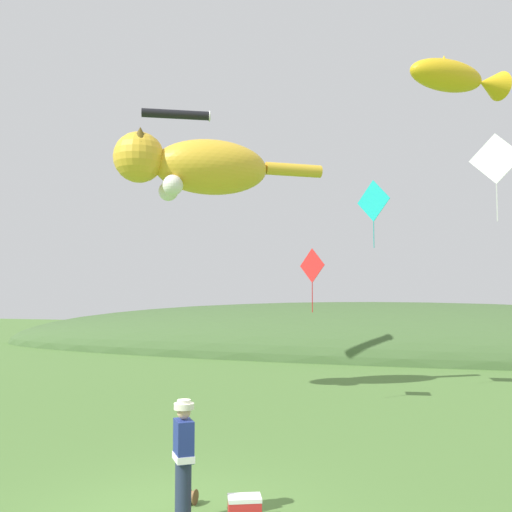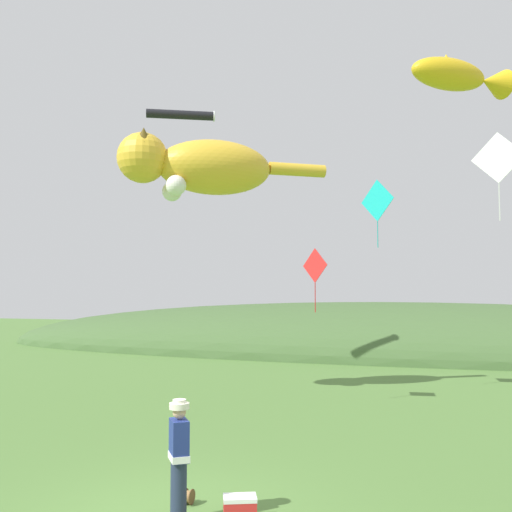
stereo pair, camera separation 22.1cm
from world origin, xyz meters
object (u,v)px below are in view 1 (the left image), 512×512
object	(u,v)px
kite_fish_windsock	(456,77)
kite_diamond_red	(312,266)
picnic_cooler	(245,508)
kite_diamond_white	(496,159)
festival_attendant	(183,456)
kite_diamond_teal	(373,201)
kite_spool	(192,497)
kite_tube_streamer	(177,114)
kite_giant_cat	(196,167)

from	to	relation	value
kite_fish_windsock	kite_diamond_red	distance (m)	6.62
picnic_cooler	kite_diamond_white	world-z (taller)	kite_diamond_white
kite_diamond_red	kite_diamond_white	bearing A→B (deg)	-26.27
festival_attendant	kite_diamond_red	world-z (taller)	kite_diamond_red
kite_diamond_teal	kite_spool	bearing A→B (deg)	-98.39
kite_tube_streamer	kite_diamond_white	xyz separation A→B (m)	(11.37, -5.90, -4.08)
kite_diamond_teal	festival_attendant	bearing A→B (deg)	-97.05
kite_spool	kite_fish_windsock	bearing A→B (deg)	56.46
kite_fish_windsock	kite_diamond_white	size ratio (longest dim) A/B	1.27
kite_spool	kite_tube_streamer	world-z (taller)	kite_tube_streamer
kite_spool	kite_diamond_red	size ratio (longest dim) A/B	0.12
kite_diamond_white	kite_giant_cat	bearing A→B (deg)	163.21
kite_diamond_teal	kite_giant_cat	bearing A→B (deg)	-157.11
festival_attendant	picnic_cooler	size ratio (longest dim) A/B	3.06
kite_tube_streamer	kite_diamond_white	world-z (taller)	kite_tube_streamer
picnic_cooler	kite_diamond_white	size ratio (longest dim) A/B	0.27
picnic_cooler	kite_tube_streamer	xyz separation A→B (m)	(-7.25, 12.33, 10.48)
kite_giant_cat	picnic_cooler	bearing A→B (deg)	-61.52
kite_giant_cat	kite_diamond_teal	size ratio (longest dim) A/B	2.66
kite_giant_cat	kite_diamond_teal	xyz separation A→B (m)	(5.61, 2.37, -1.09)
kite_spool	kite_tube_streamer	bearing A→B (deg)	117.55
kite_diamond_teal	kite_fish_windsock	bearing A→B (deg)	-60.36
kite_giant_cat	kite_diamond_white	size ratio (longest dim) A/B	2.93
kite_spool	kite_tube_streamer	xyz separation A→B (m)	(-6.24, 11.96, 10.54)
festival_attendant	picnic_cooler	distance (m)	1.19
kite_giant_cat	kite_diamond_white	xyz separation A→B (m)	(9.09, -2.74, -1.07)
festival_attendant	kite_spool	bearing A→B (deg)	104.17
kite_giant_cat	kite_diamond_teal	distance (m)	6.18
kite_tube_streamer	kite_diamond_red	world-z (taller)	kite_tube_streamer
kite_giant_cat	kite_tube_streamer	size ratio (longest dim) A/B	2.37
kite_tube_streamer	kite_diamond_white	distance (m)	13.45
picnic_cooler	kite_tube_streamer	size ratio (longest dim) A/B	0.22
festival_attendant	kite_diamond_red	bearing A→B (deg)	90.70
kite_spool	kite_giant_cat	xyz separation A→B (m)	(-3.96, 8.80, 7.53)
picnic_cooler	kite_fish_windsock	xyz separation A→B (m)	(3.29, 6.86, 8.68)
festival_attendant	kite_diamond_white	size ratio (longest dim) A/B	0.83
kite_diamond_teal	kite_diamond_red	distance (m)	3.85
festival_attendant	kite_fish_windsock	size ratio (longest dim) A/B	0.65
kite_tube_streamer	kite_fish_windsock	bearing A→B (deg)	-27.40
kite_tube_streamer	kite_diamond_red	distance (m)	9.63
kite_fish_windsock	kite_diamond_teal	distance (m)	5.85
festival_attendant	kite_giant_cat	size ratio (longest dim) A/B	0.28
kite_diamond_red	kite_diamond_teal	bearing A→B (deg)	58.76
kite_spool	kite_fish_windsock	distance (m)	11.71
kite_giant_cat	kite_diamond_red	world-z (taller)	kite_giant_cat
picnic_cooler	kite_tube_streamer	world-z (taller)	kite_tube_streamer
kite_fish_windsock	festival_attendant	bearing A→B (deg)	-119.83
picnic_cooler	kite_tube_streamer	distance (m)	17.73
kite_tube_streamer	kite_diamond_red	bearing A→B (deg)	-28.35
kite_tube_streamer	kite_diamond_red	xyz separation A→B (m)	(6.31, -3.40, -6.44)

